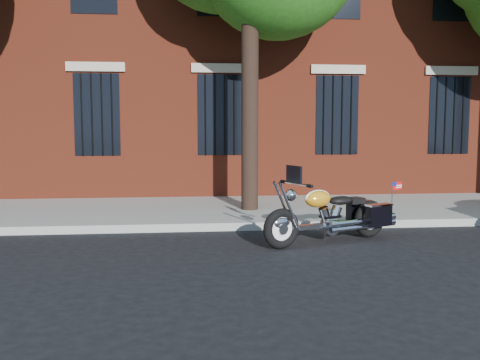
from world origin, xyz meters
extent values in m
plane|color=black|center=(0.00, 0.00, 0.00)|extent=(120.00, 120.00, 0.00)
cube|color=gray|center=(0.00, 1.38, 0.07)|extent=(40.00, 0.16, 0.15)
cube|color=gray|center=(0.00, 3.26, 0.07)|extent=(40.00, 3.60, 0.15)
cube|color=maroon|center=(0.00, 10.06, 6.00)|extent=(26.00, 10.00, 12.00)
cube|color=black|center=(0.00, 5.11, 2.20)|extent=(1.10, 0.14, 2.00)
cube|color=#B2A893|center=(0.00, 5.08, 3.35)|extent=(1.40, 0.20, 0.22)
cylinder|color=black|center=(0.00, 5.03, 2.20)|extent=(0.04, 0.04, 2.00)
cylinder|color=black|center=(0.50, 2.90, 2.50)|extent=(0.36, 0.36, 5.00)
torus|color=black|center=(0.62, -0.23, 0.33)|extent=(0.65, 0.39, 0.64)
torus|color=black|center=(2.30, 0.49, 0.33)|extent=(0.65, 0.39, 0.64)
cylinder|color=white|center=(0.62, -0.23, 0.33)|extent=(0.46, 0.24, 0.48)
cylinder|color=white|center=(2.30, 0.49, 0.33)|extent=(0.46, 0.24, 0.48)
ellipsoid|color=white|center=(0.62, -0.23, 0.42)|extent=(0.36, 0.25, 0.18)
ellipsoid|color=#FCA61C|center=(2.30, 0.49, 0.44)|extent=(0.36, 0.26, 0.18)
cube|color=white|center=(1.46, 0.13, 0.31)|extent=(1.36, 0.66, 0.08)
cylinder|color=white|center=(1.51, 0.15, 0.29)|extent=(0.35, 0.28, 0.31)
cylinder|color=white|center=(2.02, 0.18, 0.30)|extent=(1.14, 0.55, 0.09)
ellipsoid|color=#FCA61C|center=(1.27, 0.05, 0.75)|extent=(0.55, 0.44, 0.28)
ellipsoid|color=black|center=(1.71, 0.24, 0.69)|extent=(0.54, 0.44, 0.15)
cube|color=black|center=(2.18, 0.71, 0.43)|extent=(0.49, 0.32, 0.37)
cube|color=black|center=(2.37, 0.25, 0.43)|extent=(0.49, 0.32, 0.37)
cylinder|color=white|center=(0.87, -0.12, 1.02)|extent=(0.33, 0.70, 0.03)
sphere|color=white|center=(0.78, -0.16, 0.85)|extent=(0.25, 0.25, 0.19)
cube|color=black|center=(0.83, -0.14, 1.17)|extent=(0.19, 0.37, 0.27)
cube|color=red|center=(2.72, 0.36, 0.91)|extent=(0.20, 0.10, 0.13)
camera|label=1|loc=(-0.85, -8.35, 1.93)|focal=40.00mm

